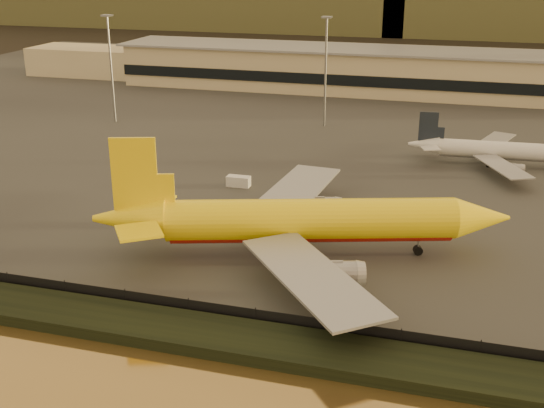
# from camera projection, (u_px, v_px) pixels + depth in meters

# --- Properties ---
(ground) EXTENTS (900.00, 900.00, 0.00)m
(ground) POSITION_uv_depth(u_px,v_px,m) (271.00, 276.00, 88.32)
(ground) COLOR black
(ground) RESTS_ON ground
(embankment) EXTENTS (320.00, 7.00, 1.40)m
(embankment) POSITION_uv_depth(u_px,v_px,m) (227.00, 338.00, 72.78)
(embankment) COLOR black
(embankment) RESTS_ON ground
(tarmac) EXTENTS (320.00, 220.00, 0.20)m
(tarmac) POSITION_uv_depth(u_px,v_px,m) (375.00, 115.00, 173.80)
(tarmac) COLOR #2D2D2D
(tarmac) RESTS_ON ground
(perimeter_fence) EXTENTS (300.00, 0.05, 2.20)m
(perimeter_fence) POSITION_uv_depth(u_px,v_px,m) (239.00, 315.00, 76.17)
(perimeter_fence) COLOR black
(perimeter_fence) RESTS_ON tarmac
(terminal_building) EXTENTS (202.00, 25.00, 12.60)m
(terminal_building) POSITION_uv_depth(u_px,v_px,m) (341.00, 70.00, 202.92)
(terminal_building) COLOR tan
(terminal_building) RESTS_ON tarmac
(apron_light_masts) EXTENTS (152.20, 12.20, 25.40)m
(apron_light_masts) POSITION_uv_depth(u_px,v_px,m) (435.00, 69.00, 146.44)
(apron_light_masts) COLOR slate
(apron_light_masts) RESTS_ON tarmac
(dhl_cargo_jet) EXTENTS (55.37, 52.83, 16.89)m
(dhl_cargo_jet) POSITION_uv_depth(u_px,v_px,m) (303.00, 222.00, 91.95)
(dhl_cargo_jet) COLOR yellow
(dhl_cargo_jet) RESTS_ON tarmac
(white_narrowbody_jet) EXTENTS (34.65, 33.77, 9.96)m
(white_narrowbody_jet) POSITION_uv_depth(u_px,v_px,m) (499.00, 151.00, 131.85)
(white_narrowbody_jet) COLOR silver
(white_narrowbody_jet) RESTS_ON tarmac
(gse_vehicle_yellow) EXTENTS (3.84, 1.89, 1.69)m
(gse_vehicle_yellow) POSITION_uv_depth(u_px,v_px,m) (440.00, 215.00, 105.69)
(gse_vehicle_yellow) COLOR yellow
(gse_vehicle_yellow) RESTS_ON tarmac
(gse_vehicle_white) EXTENTS (4.13, 1.87, 1.86)m
(gse_vehicle_white) POSITION_uv_depth(u_px,v_px,m) (239.00, 181.00, 120.90)
(gse_vehicle_white) COLOR silver
(gse_vehicle_white) RESTS_ON tarmac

